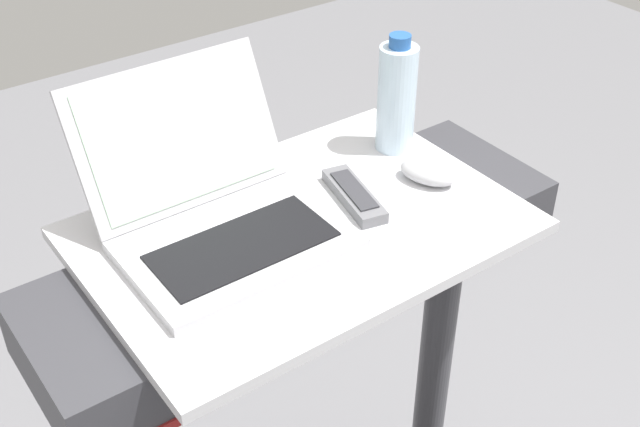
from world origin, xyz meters
TOP-DOWN VIEW (x-y plane):
  - desk_board at (0.00, 0.70)m, footprint 0.68×0.47m
  - laptop at (-0.12, 0.76)m, footprint 0.33×0.34m
  - computer_mouse at (0.25, 0.68)m, footprint 0.09×0.12m
  - water_bottle at (0.27, 0.80)m, footprint 0.07×0.07m
  - tv_remote at (0.11, 0.70)m, footprint 0.08×0.17m

SIDE VIEW (x-z plane):
  - desk_board at x=0.00m, z-range 1.20..1.22m
  - tv_remote at x=0.11m, z-range 1.22..1.24m
  - computer_mouse at x=0.25m, z-range 1.22..1.25m
  - laptop at x=-0.12m, z-range 1.15..1.38m
  - water_bottle at x=0.27m, z-range 1.21..1.42m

